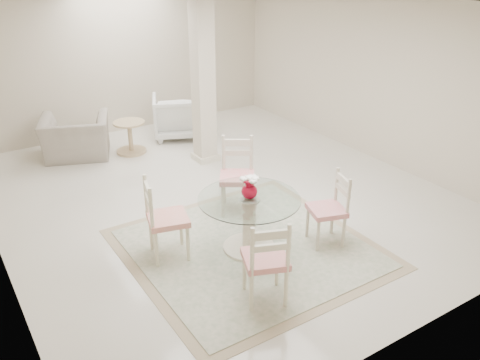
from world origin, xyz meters
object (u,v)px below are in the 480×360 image
dining_chair_west (161,213)px  side_table (130,138)px  dining_chair_south (267,256)px  armchair_white (177,116)px  recliner_taupe (76,137)px  red_vase (250,187)px  dining_chair_east (332,204)px  dining_chair_north (237,170)px  dining_table (249,224)px  column (203,82)px

dining_chair_west → side_table: (0.92, 3.33, -0.33)m
dining_chair_south → armchair_white: bearing=-84.5°
dining_chair_south → recliner_taupe: 5.00m
red_vase → dining_chair_east: 1.06m
dining_chair_south → dining_chair_west: bearing=-46.6°
dining_chair_west → armchair_white: bearing=-14.3°
dining_chair_north → dining_chair_west: bearing=-125.4°
armchair_white → recliner_taupe: bearing=23.9°
recliner_taupe → side_table: 0.91m
dining_chair_west → armchair_white: size_ratio=1.26×
dining_chair_west → armchair_white: 4.14m
side_table → red_vase: bearing=-89.7°
dining_table → armchair_white: bearing=75.5°
dining_chair_east → dining_chair_south: dining_chair_south is taller
column → armchair_white: column is taller
dining_table → armchair_white: (1.04, 4.03, 0.05)m
dining_chair_west → dining_chair_east: bearing=-99.0°
dining_table → dining_chair_south: size_ratio=1.11×
recliner_taupe → dining_table: bearing=123.5°
red_vase → side_table: red_vase is taller
dining_table → dining_chair_north: bearing=65.4°
armchair_white → dining_chair_south: bearing=97.9°
recliner_taupe → red_vase: bearing=123.5°
column → dining_table: bearing=-108.7°
red_vase → dining_chair_east: dining_chair_east is taller
red_vase → dining_chair_east: (0.93, -0.40, -0.30)m
dining_chair_east → dining_chair_west: 2.04m
dining_chair_south → recliner_taupe: (-0.46, 4.97, -0.21)m
armchair_white → side_table: bearing=39.7°
dining_chair_south → dining_chair_north: bearing=-92.4°
red_vase → dining_chair_west: dining_chair_west is taller
dining_chair_west → armchair_white: dining_chair_west is taller
red_vase → dining_chair_north: size_ratio=0.25×
dining_table → side_table: (-0.02, 3.74, -0.09)m
column → dining_chair_north: (-0.50, -1.81, -0.74)m
red_vase → recliner_taupe: 4.16m
armchair_white → dining_table: bearing=99.7°
red_vase → side_table: (-0.02, 3.74, -0.58)m
dining_chair_north → recliner_taupe: dining_chair_north is taller
recliner_taupe → side_table: recliner_taupe is taller
dining_chair_east → dining_chair_west: dining_chair_west is taller
red_vase → dining_chair_east: bearing=-23.5°
dining_chair_east → recliner_taupe: size_ratio=0.92×
column → dining_chair_west: column is taller
column → recliner_taupe: 2.43m
dining_chair_east → recliner_taupe: bearing=-140.0°
red_vase → armchair_white: (1.04, 4.03, -0.44)m
dining_chair_east → side_table: bearing=-149.1°
dining_chair_north → dining_chair_west: 1.46m
column → recliner_taupe: size_ratio=2.45×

